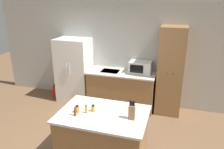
% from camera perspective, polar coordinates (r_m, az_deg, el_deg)
% --- Properties ---
extents(wall_back, '(7.20, 0.06, 2.60)m').
position_cam_1_polar(wall_back, '(5.59, 3.69, 5.40)').
color(wall_back, '#B2B2AD').
rests_on(wall_back, ground_plane).
extents(refrigerator, '(0.85, 0.65, 1.68)m').
position_cam_1_polar(refrigerator, '(5.85, -9.86, 1.10)').
color(refrigerator, white).
rests_on(refrigerator, ground_plane).
extents(back_counter, '(1.68, 0.69, 0.93)m').
position_cam_1_polar(back_counter, '(5.54, 2.43, -3.86)').
color(back_counter, olive).
rests_on(back_counter, ground_plane).
extents(pantry_cabinet, '(0.57, 0.57, 2.08)m').
position_cam_1_polar(pantry_cabinet, '(5.24, 15.03, 0.76)').
color(pantry_cabinet, olive).
rests_on(pantry_cabinet, ground_plane).
extents(kitchen_island, '(1.40, 0.97, 0.95)m').
position_cam_1_polar(kitchen_island, '(3.75, -2.27, -16.33)').
color(kitchen_island, olive).
rests_on(kitchen_island, ground_plane).
extents(microwave, '(0.53, 0.38, 0.27)m').
position_cam_1_polar(microwave, '(5.35, 7.46, 1.98)').
color(microwave, white).
rests_on(microwave, back_counter).
extents(knife_block, '(0.09, 0.07, 0.32)m').
position_cam_1_polar(knife_block, '(3.29, 5.21, -9.65)').
color(knife_block, olive).
rests_on(knife_block, kitchen_island).
extents(spice_bottle_tall_dark, '(0.04, 0.04, 0.14)m').
position_cam_1_polar(spice_bottle_tall_dark, '(3.44, -9.63, -9.58)').
color(spice_bottle_tall_dark, '#563319').
rests_on(spice_bottle_tall_dark, kitchen_island).
extents(spice_bottle_short_red, '(0.04, 0.04, 0.14)m').
position_cam_1_polar(spice_bottle_short_red, '(3.49, -6.74, -8.97)').
color(spice_bottle_short_red, orange).
rests_on(spice_bottle_short_red, kitchen_island).
extents(spice_bottle_amber_oil, '(0.06, 0.06, 0.13)m').
position_cam_1_polar(spice_bottle_amber_oil, '(3.52, -9.08, -8.93)').
color(spice_bottle_amber_oil, orange).
rests_on(spice_bottle_amber_oil, kitchen_island).
extents(spice_bottle_green_herb, '(0.06, 0.06, 0.11)m').
position_cam_1_polar(spice_bottle_green_herb, '(3.53, -4.93, -8.80)').
color(spice_bottle_green_herb, gold).
rests_on(spice_bottle_green_herb, kitchen_island).
extents(fire_extinguisher, '(0.11, 0.11, 0.41)m').
position_cam_1_polar(fire_extinguisher, '(6.27, -14.67, -4.45)').
color(fire_extinguisher, red).
rests_on(fire_extinguisher, ground_plane).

